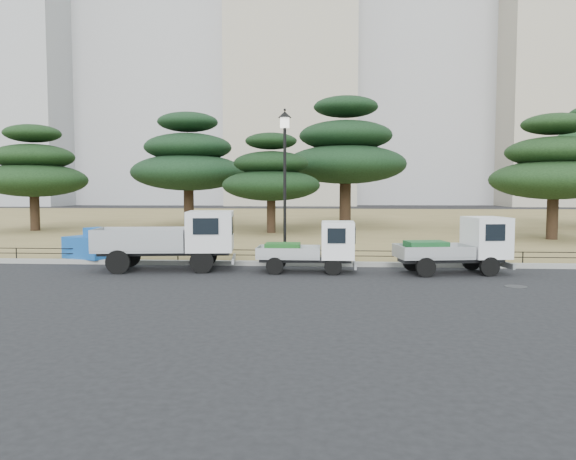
# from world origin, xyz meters

# --- Properties ---
(ground) EXTENTS (220.00, 220.00, 0.00)m
(ground) POSITION_xyz_m (0.00, 0.00, 0.00)
(ground) COLOR black
(lawn) EXTENTS (120.00, 56.00, 0.15)m
(lawn) POSITION_xyz_m (0.00, 30.60, 0.07)
(lawn) COLOR olive
(lawn) RESTS_ON ground
(curb) EXTENTS (120.00, 0.25, 0.16)m
(curb) POSITION_xyz_m (0.00, 2.60, 0.08)
(curb) COLOR gray
(curb) RESTS_ON ground
(truck_large) EXTENTS (4.65, 2.31, 1.95)m
(truck_large) POSITION_xyz_m (-3.73, 1.33, 1.08)
(truck_large) COLOR black
(truck_large) RESTS_ON ground
(truck_kei_front) EXTENTS (3.09, 1.35, 1.64)m
(truck_kei_front) POSITION_xyz_m (0.90, 1.14, 0.82)
(truck_kei_front) COLOR black
(truck_kei_front) RESTS_ON ground
(truck_kei_rear) EXTENTS (3.61, 1.97, 1.79)m
(truck_kei_rear) POSITION_xyz_m (5.53, 1.21, 0.89)
(truck_kei_rear) COLOR black
(truck_kei_rear) RESTS_ON ground
(street_lamp) EXTENTS (0.47, 0.47, 5.24)m
(street_lamp) POSITION_xyz_m (-0.18, 2.90, 3.69)
(street_lamp) COLOR black
(street_lamp) RESTS_ON lawn
(pipe_fence) EXTENTS (38.00, 0.04, 0.40)m
(pipe_fence) POSITION_xyz_m (0.00, 2.75, 0.44)
(pipe_fence) COLOR black
(pipe_fence) RESTS_ON lawn
(tarp_pile) EXTENTS (2.05, 1.83, 1.13)m
(tarp_pile) POSITION_xyz_m (-7.35, 3.19, 0.60)
(tarp_pile) COLOR #1653AB
(tarp_pile) RESTS_ON lawn
(manhole) EXTENTS (0.60, 0.60, 0.01)m
(manhole) POSITION_xyz_m (6.50, -1.20, 0.01)
(manhole) COLOR #2D2D30
(manhole) RESTS_ON ground
(pine_west_far) EXTENTS (6.43, 6.43, 6.50)m
(pine_west_far) POSITION_xyz_m (-16.74, 16.57, 3.90)
(pine_west_far) COLOR black
(pine_west_far) RESTS_ON lawn
(pine_west_near) EXTENTS (7.74, 7.74, 7.74)m
(pine_west_near) POSITION_xyz_m (-8.17, 20.93, 4.62)
(pine_west_near) COLOR black
(pine_west_near) RESTS_ON lawn
(pine_center_left) EXTENTS (5.71, 5.71, 5.81)m
(pine_center_left) POSITION_xyz_m (-1.98, 15.79, 3.50)
(pine_center_left) COLOR black
(pine_center_left) RESTS_ON lawn
(pine_center_right) EXTENTS (8.36, 8.36, 8.87)m
(pine_center_right) POSITION_xyz_m (2.51, 22.11, 5.29)
(pine_center_right) COLOR black
(pine_center_right) RESTS_ON lawn
(pine_east_near) EXTENTS (6.26, 6.26, 6.32)m
(pine_east_near) POSITION_xyz_m (12.68, 12.42, 3.80)
(pine_east_near) COLOR black
(pine_east_near) RESTS_ON lawn
(tower_far_west) EXTENTS (24.00, 20.00, 65.00)m
(tower_far_west) POSITION_xyz_m (-55.00, 80.00, 32.50)
(tower_far_west) COLOR #A0A0A5
(tower_far_west) RESTS_ON ground
(tower_center_left) EXTENTS (22.00, 20.00, 55.00)m
(tower_center_left) POSITION_xyz_m (-5.00, 85.00, 27.50)
(tower_center_left) COLOR #AAA08C
(tower_center_left) RESTS_ON ground
(tower_east) EXTENTS (20.00, 18.00, 48.00)m
(tower_east) POSITION_xyz_m (40.00, 82.00, 24.00)
(tower_east) COLOR #AAA08C
(tower_east) RESTS_ON ground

